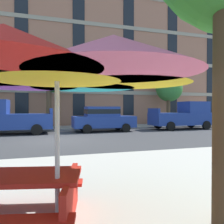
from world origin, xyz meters
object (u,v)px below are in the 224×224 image
pickup_blue (7,118)px  picnic_table (11,196)px  sedan_blue (103,118)px  patio_umbrella (57,66)px  pickup_blue_midblock (184,116)px  street_tree_middle (54,74)px  street_tree_right (169,88)px

pickup_blue → picnic_table: bearing=-81.7°
picnic_table → sedan_blue: bearing=70.0°
patio_umbrella → pickup_blue_midblock: bearing=50.0°
sedan_blue → picnic_table: sedan_blue is taller
pickup_blue → street_tree_middle: 5.35m
street_tree_right → picnic_table: bearing=-127.1°
street_tree_middle → patio_umbrella: (-0.63, -15.62, -2.20)m
patio_umbrella → pickup_blue: bearing=100.6°
pickup_blue → pickup_blue_midblock: size_ratio=1.00×
pickup_blue → patio_umbrella: bearing=-79.4°
street_tree_right → pickup_blue: bearing=-165.6°
patio_umbrella → picnic_table: patio_umbrella is taller
street_tree_middle → street_tree_right: size_ratio=1.16×
sedan_blue → pickup_blue_midblock: 6.72m
sedan_blue → patio_umbrella: size_ratio=1.23×
pickup_blue → picnic_table: (1.79, -12.36, -0.54)m
street_tree_right → patio_umbrella: bearing=-125.1°
street_tree_middle → picnic_table: 15.81m
pickup_blue → sedan_blue: (6.29, -0.00, -0.08)m
street_tree_middle → patio_umbrella: bearing=-92.3°
picnic_table → street_tree_middle: bearing=85.5°
pickup_blue_midblock → street_tree_right: street_tree_right is taller
sedan_blue → picnic_table: (-4.50, -12.36, -0.46)m
sedan_blue → street_tree_middle: (-3.30, 2.92, 3.41)m
pickup_blue → pickup_blue_midblock: same height
sedan_blue → patio_umbrella: patio_umbrella is taller
sedan_blue → street_tree_right: street_tree_right is taller
pickup_blue → picnic_table: 12.50m
pickup_blue_midblock → street_tree_right: size_ratio=1.04×
picnic_table → street_tree_right: bearing=52.9°
pickup_blue_midblock → picnic_table: size_ratio=2.43×
patio_umbrella → picnic_table: size_ratio=1.70×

